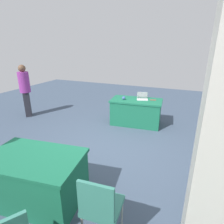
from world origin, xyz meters
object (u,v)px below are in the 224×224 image
at_px(chair_tucked_right, 101,206).
at_px(table_mid_left, 36,178).
at_px(table_foreground, 136,112).
at_px(person_attendee_standing, 25,88).
at_px(laptop_silver, 142,98).
at_px(scissors_red, 153,100).
at_px(yarn_ball, 124,98).

bearing_deg(chair_tucked_right, table_mid_left, 164.75).
xyz_separation_m(table_foreground, person_attendee_standing, (3.57, 0.77, 0.58)).
distance_m(table_foreground, table_mid_left, 3.56).
height_order(person_attendee_standing, laptop_silver, person_attendee_standing).
bearing_deg(scissors_red, laptop_silver, -12.38).
distance_m(table_foreground, person_attendee_standing, 3.70).
bearing_deg(scissors_red, table_foreground, -1.26).
xyz_separation_m(table_mid_left, yarn_ball, (-0.20, -3.38, 0.43)).
xyz_separation_m(table_foreground, yarn_ball, (0.35, 0.14, 0.43)).
height_order(table_mid_left, scissors_red, scissors_red).
relative_size(laptop_silver, yarn_ball, 3.82).
xyz_separation_m(person_attendee_standing, yarn_ball, (-3.22, -0.63, -0.14)).
bearing_deg(table_foreground, yarn_ball, 21.41).
bearing_deg(yarn_ball, chair_tucked_right, 105.55).
height_order(person_attendee_standing, scissors_red, person_attendee_standing).
bearing_deg(yarn_ball, table_mid_left, 86.55).
relative_size(table_foreground, person_attendee_standing, 0.91).
distance_m(chair_tucked_right, scissors_red, 3.91).
bearing_deg(laptop_silver, chair_tucked_right, 80.75).
height_order(table_foreground, table_mid_left, same).
relative_size(table_mid_left, yarn_ball, 15.01).
distance_m(table_mid_left, yarn_ball, 3.41).
bearing_deg(table_foreground, table_mid_left, 80.99).
height_order(table_mid_left, yarn_ball, yarn_ball).
height_order(table_foreground, chair_tucked_right, chair_tucked_right).
height_order(table_mid_left, chair_tucked_right, chair_tucked_right).
bearing_deg(yarn_ball, scissors_red, -160.30).
height_order(laptop_silver, yarn_ball, laptop_silver).
bearing_deg(chair_tucked_right, scissors_red, 88.22).
xyz_separation_m(yarn_ball, scissors_red, (-0.81, -0.29, -0.05)).
height_order(table_mid_left, person_attendee_standing, person_attendee_standing).
bearing_deg(person_attendee_standing, scissors_red, -119.88).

